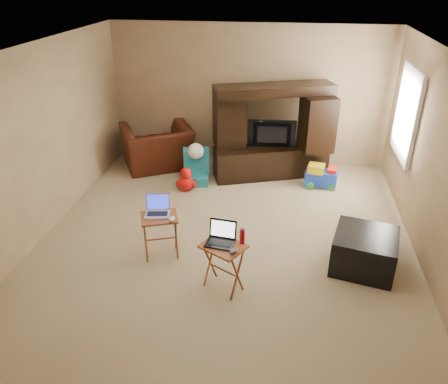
% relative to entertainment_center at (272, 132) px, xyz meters
% --- Properties ---
extents(floor, '(5.50, 5.50, 0.00)m').
position_rel_entertainment_center_xyz_m(floor, '(-0.48, -2.09, -0.81)').
color(floor, '#CDB68E').
rests_on(floor, ground).
extents(ceiling, '(5.50, 5.50, 0.00)m').
position_rel_entertainment_center_xyz_m(ceiling, '(-0.48, -2.09, 1.69)').
color(ceiling, silver).
rests_on(ceiling, ground).
extents(wall_back, '(5.00, 0.00, 5.00)m').
position_rel_entertainment_center_xyz_m(wall_back, '(-0.48, 0.66, 0.44)').
color(wall_back, tan).
rests_on(wall_back, ground).
extents(wall_front, '(5.00, 0.00, 5.00)m').
position_rel_entertainment_center_xyz_m(wall_front, '(-0.48, -4.84, 0.44)').
color(wall_front, tan).
rests_on(wall_front, ground).
extents(wall_left, '(0.00, 5.50, 5.50)m').
position_rel_entertainment_center_xyz_m(wall_left, '(-2.98, -2.09, 0.44)').
color(wall_left, tan).
rests_on(wall_left, ground).
extents(wall_right, '(0.00, 5.50, 5.50)m').
position_rel_entertainment_center_xyz_m(wall_right, '(2.02, -2.09, 0.44)').
color(wall_right, tan).
rests_on(wall_right, ground).
extents(window_pane, '(0.00, 1.20, 1.20)m').
position_rel_entertainment_center_xyz_m(window_pane, '(2.00, -0.54, 0.59)').
color(window_pane, white).
rests_on(window_pane, ground).
extents(window_frame, '(0.06, 1.14, 1.34)m').
position_rel_entertainment_center_xyz_m(window_frame, '(1.98, -0.54, 0.59)').
color(window_frame, white).
rests_on(window_frame, ground).
extents(entertainment_center, '(2.04, 1.14, 1.63)m').
position_rel_entertainment_center_xyz_m(entertainment_center, '(0.00, 0.00, 0.00)').
color(entertainment_center, black).
rests_on(entertainment_center, floor).
extents(television, '(0.83, 0.16, 0.48)m').
position_rel_entertainment_center_xyz_m(television, '(0.00, -0.04, -0.03)').
color(television, black).
rests_on(television, entertainment_center).
extents(recliner, '(1.55, 1.49, 0.78)m').
position_rel_entertainment_center_xyz_m(recliner, '(-2.08, 0.07, -0.42)').
color(recliner, '#4A1E0F').
rests_on(recliner, floor).
extents(child_rocker, '(0.54, 0.59, 0.59)m').
position_rel_entertainment_center_xyz_m(child_rocker, '(-1.26, -0.50, -0.52)').
color(child_rocker, '#187385').
rests_on(child_rocker, floor).
extents(plush_toy, '(0.37, 0.31, 0.41)m').
position_rel_entertainment_center_xyz_m(plush_toy, '(-1.34, -0.81, -0.61)').
color(plush_toy, red).
rests_on(plush_toy, floor).
extents(push_toy, '(0.58, 0.46, 0.40)m').
position_rel_entertainment_center_xyz_m(push_toy, '(0.87, -0.30, -0.61)').
color(push_toy, blue).
rests_on(push_toy, floor).
extents(ottoman, '(0.87, 0.87, 0.47)m').
position_rel_entertainment_center_xyz_m(ottoman, '(1.30, -2.51, -0.58)').
color(ottoman, black).
rests_on(ottoman, floor).
extents(tray_table_left, '(0.54, 0.49, 0.58)m').
position_rel_entertainment_center_xyz_m(tray_table_left, '(-1.23, -2.65, -0.52)').
color(tray_table_left, brown).
rests_on(tray_table_left, floor).
extents(tray_table_right, '(0.58, 0.54, 0.59)m').
position_rel_entertainment_center_xyz_m(tray_table_right, '(-0.35, -3.17, -0.52)').
color(tray_table_right, '#AB5729').
rests_on(tray_table_right, floor).
extents(laptop_left, '(0.34, 0.30, 0.24)m').
position_rel_entertainment_center_xyz_m(laptop_left, '(-1.26, -2.62, -0.11)').
color(laptop_left, '#B9BABF').
rests_on(laptop_left, tray_table_left).
extents(laptop_right, '(0.34, 0.29, 0.24)m').
position_rel_entertainment_center_xyz_m(laptop_right, '(-0.39, -3.15, -0.10)').
color(laptop_right, black).
rests_on(laptop_right, tray_table_right).
extents(mouse_left, '(0.09, 0.12, 0.05)m').
position_rel_entertainment_center_xyz_m(mouse_left, '(-1.05, -2.72, -0.21)').
color(mouse_left, white).
rests_on(mouse_left, tray_table_left).
extents(mouse_right, '(0.12, 0.14, 0.05)m').
position_rel_entertainment_center_xyz_m(mouse_right, '(-0.22, -3.29, -0.20)').
color(mouse_right, '#47464C').
rests_on(mouse_right, tray_table_right).
extents(water_bottle, '(0.06, 0.06, 0.18)m').
position_rel_entertainment_center_xyz_m(water_bottle, '(-0.15, -3.09, -0.13)').
color(water_bottle, red).
rests_on(water_bottle, tray_table_right).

